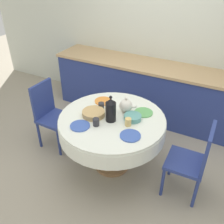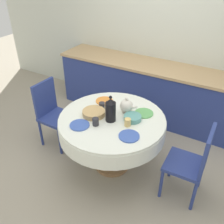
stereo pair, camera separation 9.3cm
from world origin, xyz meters
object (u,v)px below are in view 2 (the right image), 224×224
at_px(chair_left, 193,161).
at_px(teapot, 126,106).
at_px(chair_right, 52,111).
at_px(coffee_carafe, 111,110).

bearing_deg(chair_left, teapot, 78.18).
relative_size(chair_right, teapot, 4.33).
distance_m(chair_left, coffee_carafe, 1.03).
height_order(chair_left, chair_right, same).
distance_m(chair_right, coffee_carafe, 1.05).
distance_m(chair_left, chair_right, 1.93).
height_order(chair_left, teapot, teapot).
distance_m(coffee_carafe, teapot, 0.25).
relative_size(chair_left, chair_right, 1.00).
distance_m(chair_left, teapot, 0.95).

